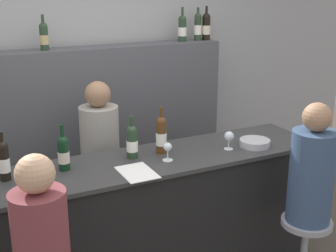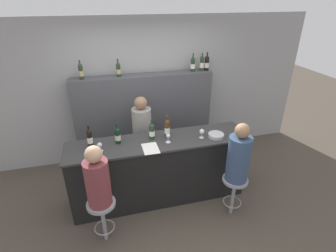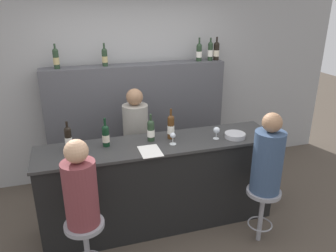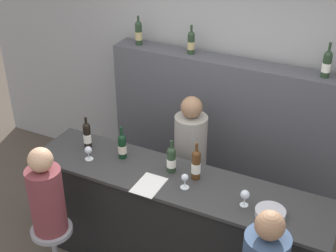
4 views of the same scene
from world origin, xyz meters
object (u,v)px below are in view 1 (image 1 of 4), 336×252
Objects in this scene: wine_bottle_backbar_4 at (206,26)px; wine_glass_2 at (229,137)px; wine_bottle_backbar_1 at (44,36)px; bartender at (101,176)px; wine_bottle_counter_2 at (132,141)px; wine_bottle_backbar_3 at (198,26)px; wine_bottle_counter_0 at (4,160)px; bar_stool_right at (305,237)px; guest_seated_right at (312,171)px; wine_glass_0 at (29,172)px; metal_bowl at (255,143)px; wine_bottle_counter_3 at (161,134)px; wine_bottle_backbar_2 at (182,28)px; wine_glass_1 at (168,148)px; wine_bottle_counter_1 at (64,152)px; guest_seated_left at (41,236)px.

wine_glass_2 is (-0.54, -1.25, -0.67)m from wine_bottle_backbar_4.
wine_bottle_backbar_1 reaches higher than bartender.
wine_bottle_counter_2 is 0.98× the size of wine_bottle_backbar_3.
wine_bottle_backbar_3 reaches higher than wine_bottle_counter_0.
bar_stool_right is 0.51m from guest_seated_right.
guest_seated_right is at bearing -59.44° from wine_glass_2.
wine_bottle_counter_2 is 0.94× the size of wine_bottle_backbar_4.
wine_bottle_counter_0 is 1.00× the size of wine_bottle_backbar_3.
bartender is (-1.30, -0.55, -1.11)m from wine_bottle_backbar_4.
metal_bowl is (1.65, -0.03, -0.06)m from wine_glass_0.
wine_bottle_backbar_2 is at bearing 55.45° from wine_bottle_counter_3.
wine_bottle_counter_0 is at bearing 180.00° from wine_bottle_counter_3.
wine_bottle_counter_0 is 2.40× the size of wine_glass_1.
wine_glass_0 is at bearing -108.34° from wine_bottle_backbar_1.
wine_bottle_backbar_4 is at bearing 32.40° from wine_bottle_counter_1.
bar_stool_right is at bearing -20.31° from wine_bottle_counter_0.
metal_bowl is 0.16× the size of bartender.
wine_glass_0 reaches higher than metal_bowl.
wine_bottle_backbar_1 is at bearing 115.21° from bartender.
wine_glass_1 reaches higher than wine_glass_0.
wine_bottle_counter_2 is at bearing -136.38° from wine_bottle_backbar_3.
wine_bottle_counter_0 is at bearing 159.69° from bar_stool_right.
wine_bottle_counter_2 is at bearing -73.73° from wine_bottle_backbar_1.
wine_bottle_backbar_3 is at bearing 0.00° from wine_bottle_backbar_2.
wine_bottle_counter_1 is at bearing 155.20° from bar_stool_right.
wine_glass_1 is at bearing 0.00° from wine_glass_0.
wine_glass_0 is 0.09× the size of bartender.
wine_glass_0 is at bearing -147.84° from wine_bottle_counter_1.
wine_bottle_counter_0 is 0.37m from wine_bottle_counter_1.
guest_seated_right is (0.79, -0.69, -0.17)m from wine_bottle_counter_3.
metal_bowl is (-0.33, -1.29, -0.74)m from wine_bottle_backbar_4.
bar_stool_right is at bearing -88.87° from wine_bottle_backbar_2.
guest_seated_left is (-0.79, -0.69, -0.17)m from wine_bottle_counter_2.
guest_seated_right is at bearing -41.25° from wine_bottle_counter_3.
metal_bowl is at bearing -15.52° from wine_bottle_counter_3.
wine_bottle_counter_2 is at bearing -131.83° from wine_bottle_backbar_2.
guest_seated_left reaches higher than metal_bowl.
bar_stool_right is (0.04, -1.79, -1.30)m from wine_bottle_backbar_2.
wine_bottle_backbar_4 is 1.97m from guest_seated_right.
metal_bowl is (0.91, -0.19, -0.10)m from wine_bottle_counter_2.
wine_bottle_counter_1 reaches higher than wine_bottle_counter_2.
wine_bottle_counter_2 is 1.78m from wine_bottle_backbar_4.
wine_bottle_counter_0 is 2.10m from bar_stool_right.
wine_glass_1 is 0.50m from wine_glass_2.
wine_glass_1 is at bearing 28.35° from guest_seated_left.
wine_bottle_counter_0 is at bearing 173.84° from metal_bowl.
wine_bottle_counter_3 reaches higher than wine_bottle_counter_0.
wine_glass_1 is at bearing 177.42° from metal_bowl.
guest_seated_left is (-1.77, -1.79, -0.81)m from wine_bottle_backbar_2.
guest_seated_left is (-1.94, -1.79, -0.81)m from wine_bottle_backbar_3.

